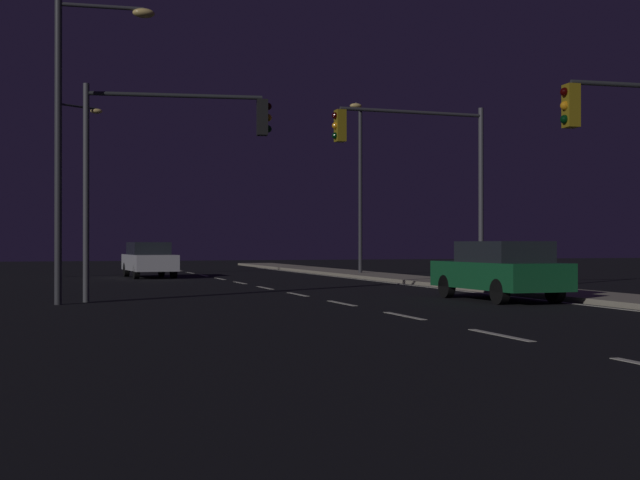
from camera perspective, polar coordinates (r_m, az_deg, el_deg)
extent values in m
plane|color=black|center=(22.45, 1.02, -4.09)|extent=(112.00, 112.00, 0.00)
cube|color=#9E937F|center=(25.52, 16.00, -3.46)|extent=(2.43, 77.00, 0.14)
cube|color=silver|center=(14.67, 11.71, -6.11)|extent=(0.14, 2.00, 0.01)
cube|color=silver|center=(18.25, 5.54, -4.96)|extent=(0.14, 2.00, 0.01)
cube|color=silver|center=(21.98, 1.44, -4.16)|extent=(0.14, 2.00, 0.01)
cube|color=silver|center=(25.79, -1.46, -3.58)|extent=(0.14, 2.00, 0.01)
cube|color=silver|center=(29.65, -3.61, -3.14)|extent=(0.14, 2.00, 0.01)
cube|color=silver|center=(33.54, -5.26, -2.80)|extent=(0.14, 2.00, 0.01)
cube|color=silver|center=(37.45, -6.56, -2.53)|extent=(0.14, 2.00, 0.01)
cube|color=silver|center=(41.38, -7.62, -2.32)|extent=(0.14, 2.00, 0.01)
cube|color=silver|center=(45.33, -8.49, -2.13)|extent=(0.14, 2.00, 0.01)
cube|color=silver|center=(49.28, -9.22, -1.98)|extent=(0.14, 2.00, 0.01)
cube|color=silver|center=(29.15, 8.14, -3.19)|extent=(0.14, 53.00, 0.01)
cube|color=#14592D|center=(23.62, 11.60, -2.27)|extent=(1.95, 4.45, 0.70)
cube|color=#1E2328|center=(23.39, 11.91, -0.76)|extent=(1.67, 2.51, 0.55)
cylinder|color=black|center=(24.47, 8.30, -3.02)|extent=(0.24, 0.65, 0.64)
cylinder|color=black|center=(25.25, 11.52, -2.93)|extent=(0.24, 0.65, 0.64)
cylinder|color=black|center=(22.01, 11.69, -3.33)|extent=(0.24, 0.65, 0.64)
cylinder|color=black|center=(22.88, 15.14, -3.21)|extent=(0.24, 0.65, 0.64)
cube|color=silver|center=(39.41, -11.11, -1.45)|extent=(2.07, 4.50, 0.70)
cube|color=#1E2328|center=(39.65, -11.17, -0.54)|extent=(1.74, 2.55, 0.55)
cylinder|color=black|center=(38.19, -9.57, -2.02)|extent=(0.26, 0.65, 0.64)
cylinder|color=black|center=(37.90, -11.94, -2.03)|extent=(0.26, 0.65, 0.64)
cylinder|color=black|center=(40.95, -10.34, -1.90)|extent=(0.26, 0.65, 0.64)
cylinder|color=black|center=(40.69, -12.56, -1.91)|extent=(0.26, 0.65, 0.64)
cylinder|color=#2D3033|center=(20.81, 19.13, 9.59)|extent=(2.50, 0.26, 0.11)
cube|color=olive|center=(20.08, 16.11, 8.43)|extent=(0.30, 0.36, 0.95)
sphere|color=black|center=(20.05, 15.72, 9.31)|extent=(0.20, 0.20, 0.20)
sphere|color=orange|center=(20.00, 15.72, 8.47)|extent=(0.20, 0.20, 0.20)
sphere|color=black|center=(19.96, 15.73, 7.61)|extent=(0.20, 0.20, 0.20)
cylinder|color=#4C4C51|center=(23.22, -15.06, 3.01)|extent=(0.16, 0.16, 5.64)
cylinder|color=#2D3033|center=(23.39, -9.43, 9.32)|extent=(4.52, 0.76, 0.11)
cube|color=black|center=(23.41, -3.80, 8.00)|extent=(0.33, 0.38, 0.95)
sphere|color=black|center=(23.47, -3.42, 8.72)|extent=(0.20, 0.20, 0.20)
sphere|color=orange|center=(23.43, -3.42, 8.00)|extent=(0.20, 0.20, 0.20)
sphere|color=black|center=(23.39, -3.42, 7.27)|extent=(0.20, 0.20, 0.20)
cylinder|color=#4C4C51|center=(27.96, 10.50, 2.76)|extent=(0.16, 0.16, 5.66)
cylinder|color=#38383D|center=(27.14, 6.08, 8.32)|extent=(4.75, 0.23, 0.11)
cube|color=olive|center=(26.16, 1.33, 7.48)|extent=(0.29, 0.35, 0.95)
sphere|color=black|center=(26.15, 1.01, 8.15)|extent=(0.20, 0.20, 0.20)
sphere|color=orange|center=(26.11, 1.01, 7.49)|extent=(0.20, 0.20, 0.20)
sphere|color=black|center=(26.07, 1.01, 6.84)|extent=(0.20, 0.20, 0.20)
cylinder|color=#38383D|center=(41.06, 2.66, 3.28)|extent=(0.18, 0.18, 7.77)
cylinder|color=#4C4C51|center=(40.39, 2.51, 8.67)|extent=(1.02, 1.99, 0.10)
ellipsoid|color=#F9D172|center=(39.32, 2.37, 8.76)|extent=(0.56, 0.36, 0.24)
cylinder|color=#38383D|center=(22.56, -16.76, 5.59)|extent=(0.18, 0.18, 7.59)
cylinder|color=#38383D|center=(23.18, -14.11, 14.60)|extent=(2.07, 0.24, 0.10)
ellipsoid|color=#F9D172|center=(23.17, -11.46, 14.35)|extent=(0.56, 0.36, 0.24)
cylinder|color=#38383D|center=(41.02, -16.81, 3.24)|extent=(0.18, 0.18, 7.97)
cylinder|color=#2D3033|center=(41.99, -15.60, 8.42)|extent=(1.81, 1.17, 0.10)
ellipsoid|color=#F9D172|center=(42.54, -14.43, 8.17)|extent=(0.56, 0.36, 0.24)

